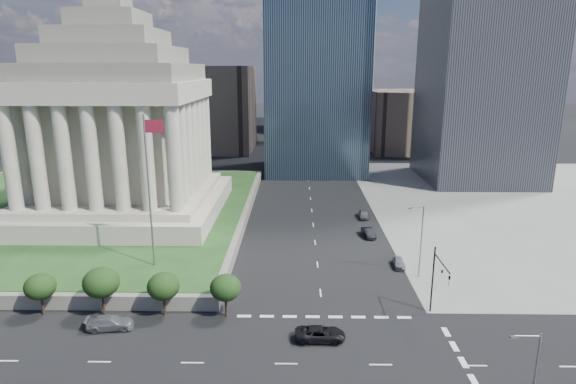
{
  "coord_description": "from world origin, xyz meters",
  "views": [
    {
      "loc": [
        -3.14,
        -35.34,
        27.42
      ],
      "look_at": [
        -3.97,
        13.06,
        14.89
      ],
      "focal_mm": 30.0,
      "sensor_mm": 36.0,
      "label": 1
    }
  ],
  "objects_px": {
    "war_memorial": "(117,104)",
    "street_lamp_north": "(420,237)",
    "parked_sedan_mid": "(368,233)",
    "parked_sedan_far": "(364,214)",
    "suv_grey": "(110,323)",
    "traffic_signal_ne": "(438,276)",
    "pickup_truck": "(320,334)",
    "flagpole": "(150,183)",
    "parked_sedan_near": "(399,262)"
  },
  "relations": [
    {
      "from": "parked_sedan_far",
      "to": "flagpole",
      "type": "bearing_deg",
      "value": -136.67
    },
    {
      "from": "parked_sedan_near",
      "to": "parked_sedan_mid",
      "type": "relative_size",
      "value": 0.89
    },
    {
      "from": "street_lamp_north",
      "to": "parked_sedan_far",
      "type": "bearing_deg",
      "value": 98.05
    },
    {
      "from": "parked_sedan_mid",
      "to": "war_memorial",
      "type": "bearing_deg",
      "value": 162.27
    },
    {
      "from": "flagpole",
      "to": "street_lamp_north",
      "type": "relative_size",
      "value": 2.0
    },
    {
      "from": "flagpole",
      "to": "traffic_signal_ne",
      "type": "distance_m",
      "value": 36.69
    },
    {
      "from": "flagpole",
      "to": "parked_sedan_far",
      "type": "distance_m",
      "value": 43.42
    },
    {
      "from": "flagpole",
      "to": "traffic_signal_ne",
      "type": "height_order",
      "value": "flagpole"
    },
    {
      "from": "parked_sedan_far",
      "to": "pickup_truck",
      "type": "bearing_deg",
      "value": -101.21
    },
    {
      "from": "war_memorial",
      "to": "traffic_signal_ne",
      "type": "height_order",
      "value": "war_memorial"
    },
    {
      "from": "parked_sedan_mid",
      "to": "parked_sedan_far",
      "type": "height_order",
      "value": "parked_sedan_far"
    },
    {
      "from": "war_memorial",
      "to": "flagpole",
      "type": "height_order",
      "value": "war_memorial"
    },
    {
      "from": "parked_sedan_mid",
      "to": "parked_sedan_near",
      "type": "bearing_deg",
      "value": -86.97
    },
    {
      "from": "suv_grey",
      "to": "street_lamp_north",
      "type": "bearing_deg",
      "value": -77.18
    },
    {
      "from": "suv_grey",
      "to": "traffic_signal_ne",
      "type": "bearing_deg",
      "value": -93.85
    },
    {
      "from": "traffic_signal_ne",
      "to": "parked_sedan_near",
      "type": "distance_m",
      "value": 15.49
    },
    {
      "from": "traffic_signal_ne",
      "to": "street_lamp_north",
      "type": "relative_size",
      "value": 0.8
    },
    {
      "from": "street_lamp_north",
      "to": "parked_sedan_mid",
      "type": "distance_m",
      "value": 17.2
    },
    {
      "from": "flagpole",
      "to": "pickup_truck",
      "type": "height_order",
      "value": "flagpole"
    },
    {
      "from": "suv_grey",
      "to": "parked_sedan_far",
      "type": "bearing_deg",
      "value": -47.3
    },
    {
      "from": "war_memorial",
      "to": "parked_sedan_mid",
      "type": "relative_size",
      "value": 9.03
    },
    {
      "from": "flagpole",
      "to": "parked_sedan_near",
      "type": "relative_size",
      "value": 5.21
    },
    {
      "from": "war_memorial",
      "to": "suv_grey",
      "type": "bearing_deg",
      "value": -73.65
    },
    {
      "from": "pickup_truck",
      "to": "parked_sedan_near",
      "type": "bearing_deg",
      "value": -32.86
    },
    {
      "from": "street_lamp_north",
      "to": "parked_sedan_near",
      "type": "distance_m",
      "value": 6.36
    },
    {
      "from": "street_lamp_north",
      "to": "suv_grey",
      "type": "distance_m",
      "value": 39.38
    },
    {
      "from": "flagpole",
      "to": "parked_sedan_mid",
      "type": "distance_m",
      "value": 37.28
    },
    {
      "from": "street_lamp_north",
      "to": "pickup_truck",
      "type": "relative_size",
      "value": 1.91
    },
    {
      "from": "traffic_signal_ne",
      "to": "suv_grey",
      "type": "bearing_deg",
      "value": -175.68
    },
    {
      "from": "war_memorial",
      "to": "street_lamp_north",
      "type": "bearing_deg",
      "value": -25.92
    },
    {
      "from": "parked_sedan_far",
      "to": "traffic_signal_ne",
      "type": "bearing_deg",
      "value": -83.21
    },
    {
      "from": "parked_sedan_far",
      "to": "street_lamp_north",
      "type": "bearing_deg",
      "value": -79.55
    },
    {
      "from": "suv_grey",
      "to": "parked_sedan_far",
      "type": "distance_m",
      "value": 51.91
    },
    {
      "from": "parked_sedan_mid",
      "to": "street_lamp_north",
      "type": "bearing_deg",
      "value": -83.11
    },
    {
      "from": "war_memorial",
      "to": "parked_sedan_near",
      "type": "xyz_separation_m",
      "value": [
        45.5,
        -19.54,
        -20.75
      ]
    },
    {
      "from": "traffic_signal_ne",
      "to": "parked_sedan_far",
      "type": "relative_size",
      "value": 1.85
    },
    {
      "from": "war_memorial",
      "to": "street_lamp_north",
      "type": "height_order",
      "value": "war_memorial"
    },
    {
      "from": "traffic_signal_ne",
      "to": "parked_sedan_mid",
      "type": "relative_size",
      "value": 1.85
    },
    {
      "from": "street_lamp_north",
      "to": "parked_sedan_mid",
      "type": "height_order",
      "value": "street_lamp_north"
    },
    {
      "from": "street_lamp_north",
      "to": "parked_sedan_mid",
      "type": "xyz_separation_m",
      "value": [
        -4.33,
        15.89,
        -4.95
      ]
    },
    {
      "from": "traffic_signal_ne",
      "to": "street_lamp_north",
      "type": "xyz_separation_m",
      "value": [
        0.83,
        11.3,
        0.41
      ]
    },
    {
      "from": "parked_sedan_mid",
      "to": "parked_sedan_far",
      "type": "bearing_deg",
      "value": 78.27
    },
    {
      "from": "flagpole",
      "to": "traffic_signal_ne",
      "type": "xyz_separation_m",
      "value": [
        34.33,
        -10.3,
        -7.86
      ]
    },
    {
      "from": "street_lamp_north",
      "to": "pickup_truck",
      "type": "height_order",
      "value": "street_lamp_north"
    },
    {
      "from": "street_lamp_north",
      "to": "parked_sedan_far",
      "type": "distance_m",
      "value": 26.98
    },
    {
      "from": "war_memorial",
      "to": "pickup_truck",
      "type": "bearing_deg",
      "value": -49.27
    },
    {
      "from": "war_memorial",
      "to": "pickup_truck",
      "type": "xyz_separation_m",
      "value": [
        33.43,
        -38.82,
        -20.67
      ]
    },
    {
      "from": "traffic_signal_ne",
      "to": "suv_grey",
      "type": "height_order",
      "value": "traffic_signal_ne"
    },
    {
      "from": "traffic_signal_ne",
      "to": "suv_grey",
      "type": "relative_size",
      "value": 1.58
    },
    {
      "from": "war_memorial",
      "to": "flagpole",
      "type": "bearing_deg",
      "value": -63.11
    }
  ]
}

